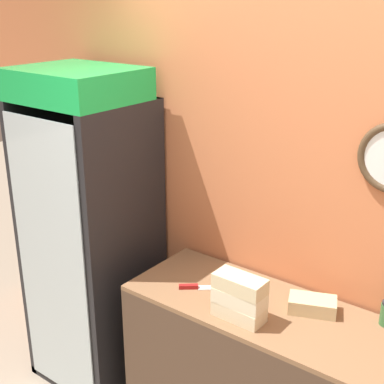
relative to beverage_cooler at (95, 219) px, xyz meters
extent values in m
cube|color=#D17547|center=(1.27, 0.32, 0.26)|extent=(5.20, 0.06, 2.70)
cube|color=brown|center=(1.27, -0.01, -0.17)|extent=(1.53, 0.57, 0.02)
cube|color=black|center=(0.00, 0.25, -0.17)|extent=(0.68, 0.04, 1.85)
cube|color=black|center=(-0.32, -0.04, -0.17)|extent=(0.05, 0.63, 1.85)
cube|color=black|center=(0.32, -0.04, -0.17)|extent=(0.05, 0.63, 1.85)
cube|color=black|center=(0.00, -0.04, -1.07)|extent=(0.68, 0.63, 0.05)
cube|color=white|center=(0.00, 0.22, -0.17)|extent=(0.58, 0.02, 1.75)
cube|color=silver|center=(0.00, -0.36, -0.17)|extent=(0.58, 0.01, 1.75)
cube|color=green|center=(0.00, -0.07, 0.84)|extent=(0.68, 0.57, 0.18)
cube|color=silver|center=(0.00, -0.06, -0.66)|extent=(0.56, 0.51, 0.01)
cube|color=silver|center=(0.00, -0.06, -0.33)|extent=(0.56, 0.51, 0.01)
cube|color=silver|center=(0.00, -0.06, 0.01)|extent=(0.56, 0.51, 0.01)
cube|color=silver|center=(0.00, -0.06, 0.34)|extent=(0.56, 0.51, 0.01)
cylinder|color=orange|center=(-0.15, -0.27, -0.59)|extent=(0.07, 0.07, 0.12)
cylinder|color=orange|center=(-0.15, -0.27, -0.50)|extent=(0.03, 0.03, 0.05)
cylinder|color=#B2231E|center=(0.22, -0.27, -0.25)|extent=(0.07, 0.07, 0.13)
cylinder|color=#B2231E|center=(0.22, -0.27, -0.16)|extent=(0.03, 0.03, 0.06)
cylinder|color=#B2BCCC|center=(-0.06, -0.27, -0.57)|extent=(0.08, 0.08, 0.16)
cylinder|color=#B2BCCC|center=(-0.06, -0.27, -0.46)|extent=(0.03, 0.03, 0.07)
cylinder|color=#B2231E|center=(-0.05, -0.27, 0.08)|extent=(0.07, 0.07, 0.14)
cylinder|color=#B2231E|center=(-0.05, -0.27, 0.18)|extent=(0.03, 0.03, 0.06)
cylinder|color=navy|center=(-0.17, -0.28, 0.10)|extent=(0.06, 0.06, 0.17)
cylinder|color=navy|center=(-0.17, -0.28, 0.22)|extent=(0.02, 0.02, 0.07)
cylinder|color=#5B2D19|center=(-0.01, -0.27, -0.26)|extent=(0.07, 0.07, 0.11)
cylinder|color=#5B2D19|center=(-0.01, -0.27, -0.18)|extent=(0.03, 0.03, 0.05)
cylinder|color=#5B2D19|center=(-0.20, -0.28, 0.42)|extent=(0.06, 0.06, 0.14)
cylinder|color=#5B2D19|center=(-0.20, -0.28, 0.51)|extent=(0.02, 0.02, 0.06)
cylinder|color=#72337F|center=(0.03, -0.27, -0.58)|extent=(0.07, 0.07, 0.14)
cylinder|color=#72337F|center=(0.03, -0.27, -0.48)|extent=(0.03, 0.03, 0.06)
cylinder|color=#2D6B38|center=(-0.04, -0.27, 0.40)|extent=(0.08, 0.08, 0.11)
cylinder|color=#2D6B38|center=(-0.04, -0.27, 0.48)|extent=(0.03, 0.03, 0.05)
cube|color=beige|center=(1.17, -0.17, -0.12)|extent=(0.25, 0.12, 0.08)
cube|color=beige|center=(1.17, -0.17, -0.04)|extent=(0.25, 0.12, 0.08)
cube|color=beige|center=(1.17, -0.17, 0.03)|extent=(0.25, 0.12, 0.08)
cube|color=tan|center=(1.42, 0.10, -0.12)|extent=(0.26, 0.21, 0.07)
cube|color=silver|center=(0.92, 0.00, -0.15)|extent=(0.18, 0.16, 0.00)
cube|color=maroon|center=(0.81, -0.10, -0.14)|extent=(0.09, 0.08, 0.02)
camera|label=1|loc=(2.32, -2.06, 1.31)|focal=50.00mm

